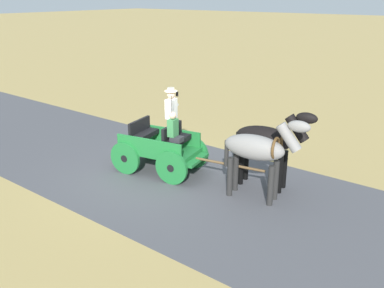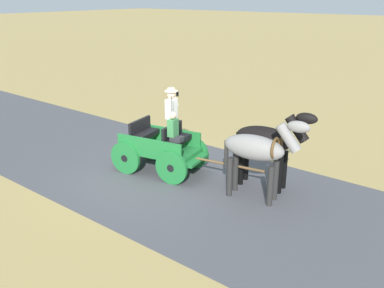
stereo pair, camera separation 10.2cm
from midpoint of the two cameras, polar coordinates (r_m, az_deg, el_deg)
The scene contains 5 objects.
ground_plane at distance 12.38m, azimuth -5.04°, elevation -3.89°, with size 200.00×200.00×0.00m, color tan.
road_surface at distance 12.37m, azimuth -5.04°, elevation -3.87°, with size 5.78×160.00×0.01m, color #4C4C51.
horse_drawn_carriage at distance 12.18m, azimuth -3.83°, elevation -0.13°, with size 1.83×4.51×2.50m.
horse_near_side at distance 11.15m, azimuth 10.56°, elevation 0.44°, with size 0.78×2.15×2.21m.
horse_off_side at distance 10.45m, azimuth 9.24°, elevation -0.81°, with size 0.79×2.15×2.21m.
Camera 2 is at (8.14, 7.90, 4.96)m, focal length 39.26 mm.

